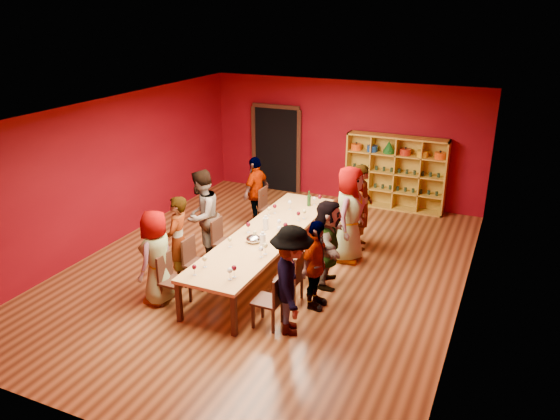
{
  "coord_description": "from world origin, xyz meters",
  "views": [
    {
      "loc": [
        4.01,
        -8.34,
        4.73
      ],
      "look_at": [
        0.17,
        0.24,
        1.15
      ],
      "focal_mm": 35.0,
      "sensor_mm": 36.0,
      "label": 1
    }
  ],
  "objects_px": {
    "shelving_unit": "(396,169)",
    "chair_person_left_2": "(222,239)",
    "chair_person_left_4": "(267,206)",
    "person_left_2": "(202,216)",
    "person_right_3": "(349,214)",
    "chair_person_right_3": "(331,233)",
    "person_right_1": "(315,265)",
    "person_left_4": "(256,191)",
    "tasting_table": "(267,236)",
    "wine_bottle": "(309,200)",
    "person_right_0": "(292,281)",
    "chair_person_left_0": "(171,277)",
    "chair_person_left_1": "(194,260)",
    "chair_person_right_0": "(272,298)",
    "chair_person_right_1": "(293,275)",
    "spittoon_bowl": "(253,239)",
    "person_left_1": "(178,240)",
    "person_left_0": "(156,257)",
    "person_right_4": "(362,207)",
    "person_right_2": "(328,243)",
    "chair_person_right_2": "(311,256)",
    "chair_person_right_4": "(342,221)"
  },
  "relations": [
    {
      "from": "person_right_0",
      "to": "person_right_4",
      "type": "relative_size",
      "value": 0.98
    },
    {
      "from": "chair_person_left_0",
      "to": "shelving_unit",
      "type": "bearing_deg",
      "value": 69.25
    },
    {
      "from": "person_left_0",
      "to": "chair_person_right_0",
      "type": "distance_m",
      "value": 2.1
    },
    {
      "from": "chair_person_left_0",
      "to": "person_right_2",
      "type": "xyz_separation_m",
      "value": [
        2.13,
        1.7,
        0.3
      ]
    },
    {
      "from": "person_left_4",
      "to": "person_right_0",
      "type": "distance_m",
      "value": 4.38
    },
    {
      "from": "person_left_4",
      "to": "person_right_0",
      "type": "xyz_separation_m",
      "value": [
        2.41,
        -3.66,
        0.07
      ]
    },
    {
      "from": "chair_person_left_0",
      "to": "chair_person_right_0",
      "type": "relative_size",
      "value": 1.0
    },
    {
      "from": "shelving_unit",
      "to": "person_left_2",
      "type": "distance_m",
      "value": 5.17
    },
    {
      "from": "chair_person_left_1",
      "to": "chair_person_right_3",
      "type": "relative_size",
      "value": 1.0
    },
    {
      "from": "chair_person_left_1",
      "to": "person_right_4",
      "type": "height_order",
      "value": "person_right_4"
    },
    {
      "from": "chair_person_right_3",
      "to": "person_left_2",
      "type": "bearing_deg",
      "value": -153.47
    },
    {
      "from": "chair_person_left_1",
      "to": "chair_person_right_3",
      "type": "xyz_separation_m",
      "value": [
        1.82,
        2.11,
        0.0
      ]
    },
    {
      "from": "chair_person_left_2",
      "to": "person_right_0",
      "type": "bearing_deg",
      "value": -37.47
    },
    {
      "from": "person_left_1",
      "to": "person_right_1",
      "type": "relative_size",
      "value": 1.07
    },
    {
      "from": "chair_person_right_0",
      "to": "chair_person_right_1",
      "type": "distance_m",
      "value": 0.82
    },
    {
      "from": "chair_person_left_1",
      "to": "wine_bottle",
      "type": "relative_size",
      "value": 2.72
    },
    {
      "from": "person_left_2",
      "to": "chair_person_left_0",
      "type": "bearing_deg",
      "value": 11.34
    },
    {
      "from": "person_left_2",
      "to": "person_right_3",
      "type": "height_order",
      "value": "person_right_3"
    },
    {
      "from": "person_left_4",
      "to": "person_right_1",
      "type": "distance_m",
      "value": 3.76
    },
    {
      "from": "shelving_unit",
      "to": "chair_person_right_3",
      "type": "height_order",
      "value": "shelving_unit"
    },
    {
      "from": "spittoon_bowl",
      "to": "person_right_1",
      "type": "bearing_deg",
      "value": -17.51
    },
    {
      "from": "shelving_unit",
      "to": "spittoon_bowl",
      "type": "xyz_separation_m",
      "value": [
        -1.43,
        -4.78,
        -0.17
      ]
    },
    {
      "from": "person_right_1",
      "to": "person_left_4",
      "type": "bearing_deg",
      "value": 42.92
    },
    {
      "from": "chair_person_right_1",
      "to": "person_right_2",
      "type": "height_order",
      "value": "person_right_2"
    },
    {
      "from": "person_right_0",
      "to": "chair_person_right_1",
      "type": "distance_m",
      "value": 0.96
    },
    {
      "from": "chair_person_right_0",
      "to": "person_right_3",
      "type": "bearing_deg",
      "value": 83.0
    },
    {
      "from": "shelving_unit",
      "to": "chair_person_left_2",
      "type": "relative_size",
      "value": 2.7
    },
    {
      "from": "person_right_0",
      "to": "person_right_4",
      "type": "height_order",
      "value": "person_right_4"
    },
    {
      "from": "chair_person_left_0",
      "to": "chair_person_right_1",
      "type": "distance_m",
      "value": 2.02
    },
    {
      "from": "spittoon_bowl",
      "to": "chair_person_left_2",
      "type": "bearing_deg",
      "value": 155.69
    },
    {
      "from": "chair_person_left_0",
      "to": "chair_person_left_1",
      "type": "relative_size",
      "value": 1.0
    },
    {
      "from": "chair_person_left_0",
      "to": "person_right_2",
      "type": "height_order",
      "value": "person_right_2"
    },
    {
      "from": "person_left_1",
      "to": "chair_person_left_1",
      "type": "bearing_deg",
      "value": 77.45
    },
    {
      "from": "tasting_table",
      "to": "wine_bottle",
      "type": "bearing_deg",
      "value": 83.64
    },
    {
      "from": "person_left_2",
      "to": "chair_person_right_3",
      "type": "distance_m",
      "value": 2.55
    },
    {
      "from": "chair_person_right_2",
      "to": "person_right_2",
      "type": "xyz_separation_m",
      "value": [
        0.31,
        -0.0,
        0.3
      ]
    },
    {
      "from": "shelving_unit",
      "to": "chair_person_left_4",
      "type": "xyz_separation_m",
      "value": [
        -2.31,
        -2.37,
        -0.49
      ]
    },
    {
      "from": "person_left_1",
      "to": "person_right_3",
      "type": "distance_m",
      "value": 3.25
    },
    {
      "from": "chair_person_right_2",
      "to": "chair_person_right_3",
      "type": "distance_m",
      "value": 1.12
    },
    {
      "from": "chair_person_right_2",
      "to": "wine_bottle",
      "type": "xyz_separation_m",
      "value": [
        -0.72,
        1.74,
        0.38
      ]
    },
    {
      "from": "person_left_0",
      "to": "wine_bottle",
      "type": "height_order",
      "value": "person_left_0"
    },
    {
      "from": "person_left_2",
      "to": "person_right_2",
      "type": "xyz_separation_m",
      "value": [
        2.56,
        0.0,
        -0.11
      ]
    },
    {
      "from": "person_right_0",
      "to": "chair_person_right_1",
      "type": "relative_size",
      "value": 1.95
    },
    {
      "from": "shelving_unit",
      "to": "person_left_1",
      "type": "height_order",
      "value": "shelving_unit"
    },
    {
      "from": "chair_person_left_2",
      "to": "shelving_unit",
      "type": "bearing_deg",
      "value": 62.26
    },
    {
      "from": "chair_person_right_4",
      "to": "chair_person_right_0",
      "type": "bearing_deg",
      "value": -90.0
    },
    {
      "from": "person_left_4",
      "to": "person_right_4",
      "type": "bearing_deg",
      "value": 91.24
    },
    {
      "from": "person_left_2",
      "to": "person_right_3",
      "type": "bearing_deg",
      "value": 110.53
    },
    {
      "from": "chair_person_left_1",
      "to": "person_right_3",
      "type": "relative_size",
      "value": 0.47
    },
    {
      "from": "shelving_unit",
      "to": "tasting_table",
      "type": "bearing_deg",
      "value": -107.92
    }
  ]
}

